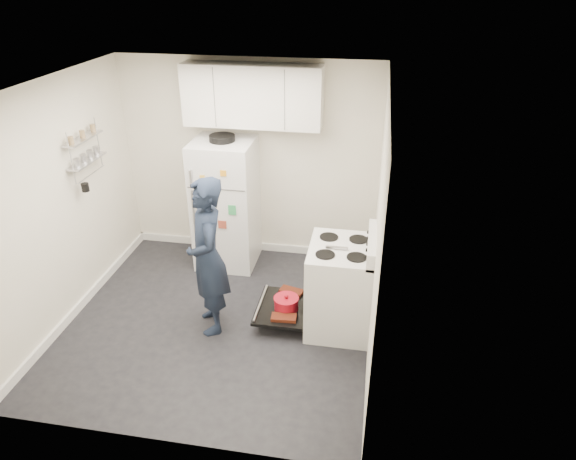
% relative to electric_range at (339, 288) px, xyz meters
% --- Properties ---
extents(room, '(3.21, 3.21, 2.51)m').
position_rel_electric_range_xyz_m(room, '(-1.29, -0.12, 0.74)').
color(room, black).
rests_on(room, ground).
extents(electric_range, '(0.66, 0.76, 1.10)m').
position_rel_electric_range_xyz_m(electric_range, '(0.00, 0.00, 0.00)').
color(electric_range, silver).
rests_on(electric_range, ground).
extents(open_oven_door, '(0.55, 0.72, 0.21)m').
position_rel_electric_range_xyz_m(open_oven_door, '(-0.57, -0.01, -0.29)').
color(open_oven_door, black).
rests_on(open_oven_door, ground).
extents(refrigerator, '(0.72, 0.74, 1.67)m').
position_rel_electric_range_xyz_m(refrigerator, '(-1.50, 1.10, 0.34)').
color(refrigerator, silver).
rests_on(refrigerator, ground).
extents(upper_cabinets, '(1.60, 0.33, 0.70)m').
position_rel_electric_range_xyz_m(upper_cabinets, '(-1.16, 1.28, 1.63)').
color(upper_cabinets, silver).
rests_on(upper_cabinets, room).
extents(wall_shelf_rack, '(0.14, 0.60, 0.61)m').
position_rel_electric_range_xyz_m(wall_shelf_rack, '(-2.78, 0.34, 1.21)').
color(wall_shelf_rack, '#B2B2B7').
rests_on(wall_shelf_rack, room).
extents(person, '(0.62, 0.72, 1.68)m').
position_rel_electric_range_xyz_m(person, '(-1.30, -0.23, 0.37)').
color(person, '#151E30').
rests_on(person, ground).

